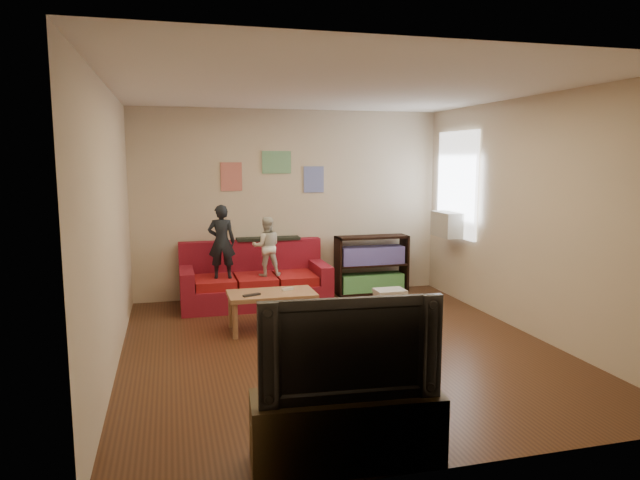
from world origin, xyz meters
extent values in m
cube|color=#4A2A18|center=(0.00, 0.00, -0.01)|extent=(4.50, 5.00, 0.01)
cube|color=white|center=(0.00, 0.00, 2.71)|extent=(4.50, 5.00, 0.01)
cube|color=beige|center=(0.00, 2.50, 1.35)|extent=(4.50, 0.01, 2.70)
cube|color=beige|center=(0.00, -2.50, 1.35)|extent=(4.50, 0.01, 2.70)
cube|color=beige|center=(-2.25, 0.00, 1.35)|extent=(0.01, 5.00, 2.70)
cube|color=beige|center=(2.25, 0.00, 1.35)|extent=(0.01, 5.00, 2.70)
cube|color=maroon|center=(-0.61, 2.00, 0.15)|extent=(2.01, 0.90, 0.30)
cube|color=maroon|center=(-0.61, 2.36, 0.58)|extent=(2.01, 0.18, 0.55)
cube|color=maroon|center=(-1.52, 2.00, 0.43)|extent=(0.18, 0.90, 0.25)
cube|color=maroon|center=(0.31, 2.00, 0.43)|extent=(0.18, 0.90, 0.25)
cube|color=maroon|center=(-1.16, 1.93, 0.36)|extent=(0.52, 0.68, 0.12)
cube|color=maroon|center=(-0.61, 1.93, 0.36)|extent=(0.52, 0.68, 0.12)
cube|color=maroon|center=(-0.06, 1.93, 0.36)|extent=(0.52, 0.68, 0.12)
cube|color=black|center=(-0.36, 2.36, 0.86)|extent=(0.90, 0.22, 0.04)
imported|color=black|center=(-1.06, 1.90, 0.91)|extent=(0.39, 0.29, 0.98)
imported|color=silver|center=(-0.46, 1.90, 0.83)|extent=(0.41, 0.33, 0.81)
cube|color=#A1704D|center=(-0.59, 0.79, 0.43)|extent=(1.01, 0.56, 0.05)
cylinder|color=#A1704D|center=(-1.04, 0.57, 0.20)|extent=(0.06, 0.06, 0.40)
cylinder|color=#A1704D|center=(-0.13, 0.57, 0.20)|extent=(0.06, 0.06, 0.40)
cylinder|color=#A1704D|center=(-1.04, 1.02, 0.20)|extent=(0.06, 0.06, 0.40)
cylinder|color=#A1704D|center=(-0.13, 1.02, 0.20)|extent=(0.06, 0.06, 0.40)
cube|color=black|center=(-0.84, 0.67, 0.47)|extent=(0.21, 0.12, 0.02)
cube|color=silver|center=(-0.39, 0.84, 0.47)|extent=(0.16, 0.09, 0.03)
cube|color=black|center=(0.65, 2.25, 0.43)|extent=(0.03, 0.33, 0.87)
cube|color=black|center=(1.70, 2.25, 0.43)|extent=(0.03, 0.33, 0.87)
cube|color=black|center=(1.18, 2.25, 0.02)|extent=(1.08, 0.33, 0.03)
cube|color=black|center=(1.18, 2.25, 0.85)|extent=(1.08, 0.33, 0.03)
cube|color=black|center=(1.18, 2.25, 0.43)|extent=(1.02, 0.33, 0.03)
cube|color=#3F8C45|center=(1.18, 2.25, 0.16)|extent=(0.95, 0.27, 0.26)
cube|color=#443F8C|center=(1.18, 2.25, 0.58)|extent=(0.95, 0.27, 0.26)
cube|color=white|center=(2.22, 1.65, 1.64)|extent=(0.04, 1.08, 1.48)
cube|color=#B7B2A3|center=(2.10, 1.65, 1.08)|extent=(0.28, 0.55, 0.35)
cube|color=#D87266|center=(-0.85, 2.48, 1.75)|extent=(0.30, 0.01, 0.40)
cube|color=#72B27F|center=(-0.20, 2.48, 1.95)|extent=(0.42, 0.01, 0.32)
cube|color=#727FCC|center=(0.35, 2.48, 1.70)|extent=(0.30, 0.01, 0.38)
cube|color=silver|center=(1.10, 1.30, 0.11)|extent=(0.38, 0.28, 0.23)
cube|color=silver|center=(1.10, 1.30, 0.25)|extent=(0.40, 0.30, 0.05)
cube|color=black|center=(1.10, 1.15, 0.12)|extent=(0.17, 0.00, 0.06)
cube|color=#403119|center=(-0.62, -2.25, 0.24)|extent=(1.29, 0.52, 0.47)
imported|color=black|center=(-0.62, -2.25, 0.81)|extent=(1.19, 0.24, 0.68)
sphere|color=white|center=(0.81, 1.43, 0.05)|extent=(0.12, 0.12, 0.11)
camera|label=1|loc=(-1.70, -5.64, 2.01)|focal=32.00mm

